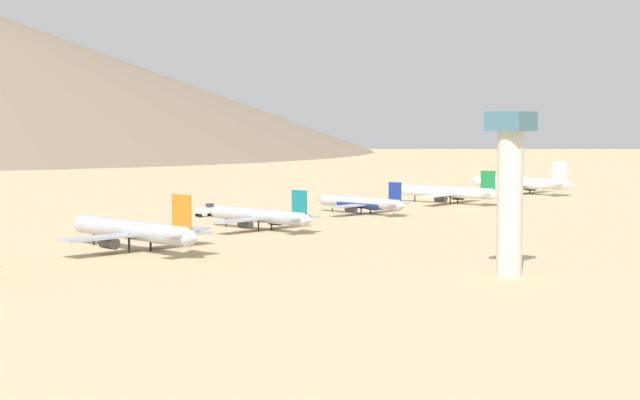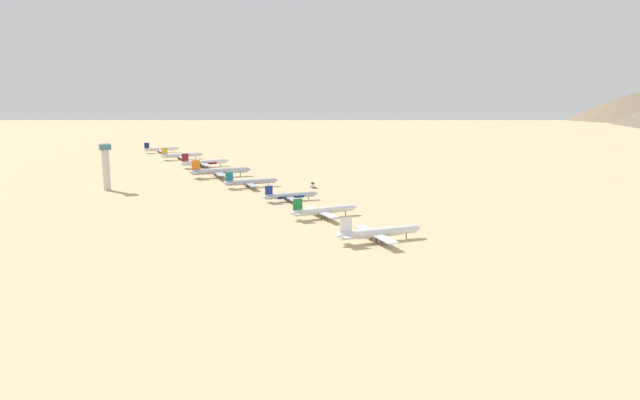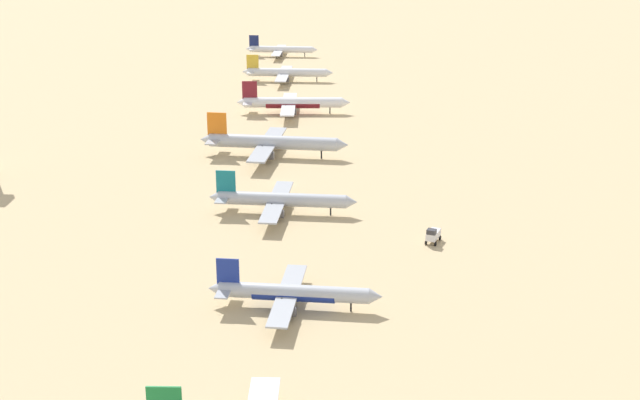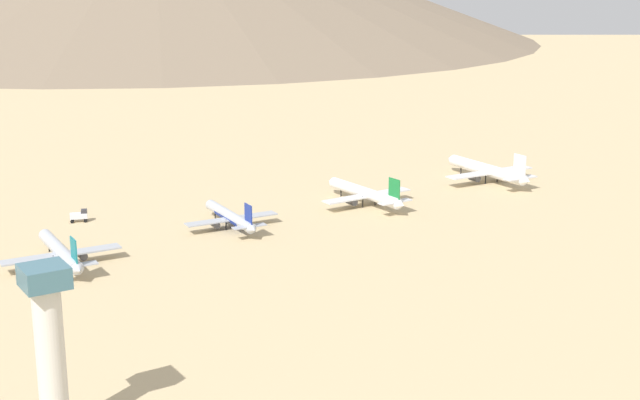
% 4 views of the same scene
% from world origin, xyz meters
% --- Properties ---
extents(parked_jet_0, '(45.02, 36.52, 12.99)m').
position_xyz_m(parked_jet_0, '(11.63, -183.18, 4.32)').
color(parked_jet_0, white).
rests_on(parked_jet_0, ground).
extents(parked_jet_1, '(40.88, 33.16, 11.80)m').
position_xyz_m(parked_jet_1, '(8.59, -126.77, 3.97)').
color(parked_jet_1, white).
rests_on(parked_jet_1, ground).
extents(parked_jet_2, '(35.77, 29.06, 10.31)m').
position_xyz_m(parked_jet_2, '(8.76, -77.19, 3.43)').
color(parked_jet_2, '#B2B7C1').
rests_on(parked_jet_2, ground).
extents(parked_jet_3, '(38.73, 31.45, 11.17)m').
position_xyz_m(parked_jet_3, '(1.24, -23.38, 3.76)').
color(parked_jet_3, '#B2B7C1').
rests_on(parked_jet_3, ground).
extents(service_truck, '(4.21, 5.67, 3.90)m').
position_xyz_m(service_truck, '(39.33, -40.88, 2.08)').
color(service_truck, silver).
rests_on(service_truck, ground).
extents(control_tower, '(7.20, 7.20, 30.46)m').
position_xyz_m(control_tower, '(-87.68, 4.85, 16.96)').
color(control_tower, beige).
rests_on(control_tower, ground).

